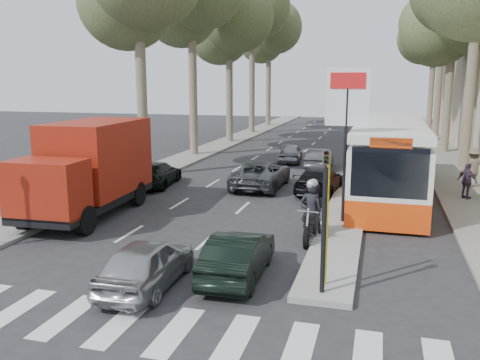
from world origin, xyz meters
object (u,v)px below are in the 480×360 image
(silver_hatchback, at_px, (147,263))
(dark_hatchback, at_px, (238,255))
(city_bus, at_px, (388,156))
(motorcycle, at_px, (312,211))
(red_truck, at_px, (89,167))

(silver_hatchback, relative_size, dark_hatchback, 0.99)
(silver_hatchback, relative_size, city_bus, 0.29)
(silver_hatchback, bearing_deg, motorcycle, -125.17)
(dark_hatchback, height_order, red_truck, red_truck)
(dark_hatchback, bearing_deg, red_truck, -34.33)
(silver_hatchback, distance_m, city_bus, 13.99)
(city_bus, bearing_deg, dark_hatchback, -108.33)
(silver_hatchback, xyz_separation_m, motorcycle, (3.46, 5.19, 0.29))
(city_bus, height_order, motorcycle, city_bus)
(motorcycle, bearing_deg, dark_hatchback, -109.22)
(red_truck, bearing_deg, motorcycle, -7.41)
(dark_hatchback, xyz_separation_m, motorcycle, (1.41, 3.94, 0.31))
(dark_hatchback, xyz_separation_m, city_bus, (3.85, 11.38, 1.19))
(motorcycle, bearing_deg, silver_hatchback, -123.28)
(red_truck, xyz_separation_m, city_bus, (11.11, 6.72, -0.10))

